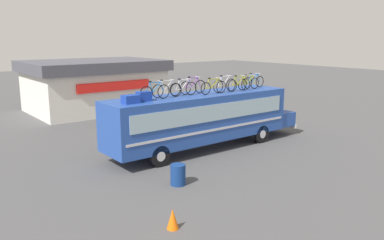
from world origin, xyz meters
The scene contains 16 objects.
ground_plane centered at (0.00, 0.00, 0.00)m, with size 120.00×120.00×0.00m, color #4C4C4F.
bus centered at (0.24, 0.00, 1.79)m, with size 12.46×2.58×3.09m.
luggage_bag_1 centered at (-4.43, -0.35, 3.28)m, with size 0.76×0.55×0.39m, color #193899.
luggage_bag_2 centered at (-3.62, -0.19, 3.32)m, with size 0.67×0.46×0.47m, color #193899.
rooftop_bicycle_1 centered at (-2.95, -0.12, 3.48)m, with size 1.71×0.44×0.94m.
rooftop_bicycle_2 centered at (-2.01, 0.26, 3.47)m, with size 1.76×0.44×0.91m.
rooftop_bicycle_3 centered at (-1.13, -0.02, 3.47)m, with size 1.68×0.44×0.93m.
rooftop_bicycle_4 centered at (-0.27, 0.29, 3.48)m, with size 1.72×0.44×0.95m.
rooftop_bicycle_5 centered at (0.59, -0.41, 3.46)m, with size 1.77×0.44×0.90m.
rooftop_bicycle_6 centered at (1.58, -0.21, 3.48)m, with size 1.68×0.44×0.95m.
rooftop_bicycle_7 centered at (2.51, -0.40, 3.47)m, with size 1.74×0.44×0.91m.
rooftop_bicycle_8 centered at (3.37, -0.32, 3.46)m, with size 1.69×0.44×0.89m.
rooftop_bicycle_9 centered at (4.24, 0.09, 3.46)m, with size 1.73×0.44×0.90m.
roadside_building centered at (0.51, 14.74, 2.15)m, with size 10.84×7.85×4.18m.
trash_bin centered at (-4.10, -3.59, 0.44)m, with size 0.64×0.64×0.89m, color navy.
traffic_cone centered at (-6.52, -6.63, 0.34)m, with size 0.40×0.40×0.69m, color orange.
Camera 1 is at (-13.29, -16.34, 6.12)m, focal length 36.92 mm.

